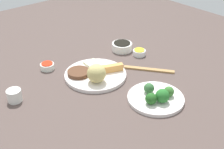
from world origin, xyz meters
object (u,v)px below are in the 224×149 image
main_plate (95,74)px  broccoli_plate (156,98)px  soy_sauce_bowl (122,47)px  teacup (14,96)px  sauce_ramekin_hot_mustard (139,53)px  chopsticks_pair (149,69)px  sauce_ramekin_sweet_and_sour (47,66)px

main_plate → broccoli_plate: bearing=-166.5°
main_plate → soy_sauce_bowl: soy_sauce_bowl is taller
teacup → sauce_ramekin_hot_mustard: bearing=-94.3°
sauce_ramekin_hot_mustard → chopsticks_pair: bearing=151.8°
broccoli_plate → chopsticks_pair: bearing=-40.5°
sauce_ramekin_sweet_and_sour → teacup: 0.26m
sauce_ramekin_hot_mustard → chopsticks_pair: (-0.13, 0.07, -0.01)m
broccoli_plate → soy_sauce_bowl: soy_sauce_bowl is taller
main_plate → sauce_ramekin_hot_mustard: (0.01, -0.29, 0.01)m
soy_sauce_bowl → teacup: teacup is taller
soy_sauce_bowl → sauce_ramekin_hot_mustard: bearing=-163.8°
main_plate → sauce_ramekin_sweet_and_sour: size_ratio=4.29×
sauce_ramekin_sweet_and_sour → soy_sauce_bowl: bearing=-102.0°
teacup → chopsticks_pair: 0.60m
soy_sauce_bowl → chopsticks_pair: 0.24m
teacup → sauce_ramekin_sweet_and_sour: bearing=-59.2°
sauce_ramekin_hot_mustard → sauce_ramekin_sweet_and_sour: (0.18, 0.42, 0.00)m
soy_sauce_bowl → sauce_ramekin_sweet_and_sour: soy_sauce_bowl is taller
teacup → chopsticks_pair: size_ratio=0.25×
sauce_ramekin_sweet_and_sour → sauce_ramekin_hot_mustard: bearing=-113.3°
sauce_ramekin_hot_mustard → sauce_ramekin_sweet_and_sour: same height
sauce_ramekin_hot_mustard → teacup: size_ratio=1.12×
soy_sauce_bowl → teacup: bearing=94.6°
chopsticks_pair → teacup: bearing=72.2°
sauce_ramekin_hot_mustard → sauce_ramekin_sweet_and_sour: 0.46m
sauce_ramekin_hot_mustard → main_plate: bearing=92.2°
soy_sauce_bowl → chopsticks_pair: soy_sauce_bowl is taller
broccoli_plate → teacup: (0.36, 0.42, 0.02)m
broccoli_plate → teacup: teacup is taller
main_plate → broccoli_plate: size_ratio=1.23×
soy_sauce_bowl → sauce_ramekin_hot_mustard: size_ratio=1.63×
teacup → broccoli_plate: bearing=-130.2°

